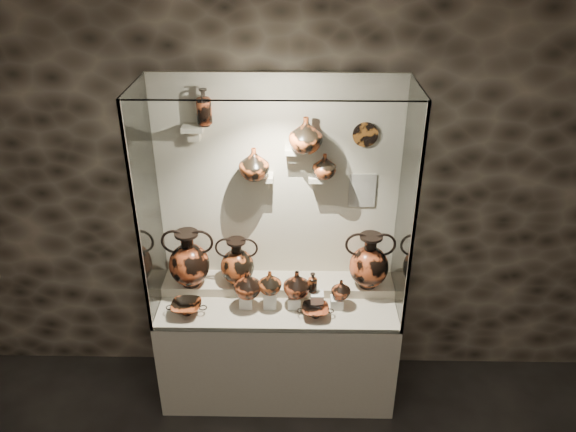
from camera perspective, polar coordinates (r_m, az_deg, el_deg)
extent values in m
cube|color=black|center=(3.94, -1.01, 3.09)|extent=(5.00, 0.02, 3.20)
cube|color=beige|center=(4.34, -1.02, -13.26)|extent=(1.70, 0.60, 0.80)
cube|color=#BDAD92|center=(4.08, -1.07, -8.90)|extent=(1.68, 0.58, 0.03)
cube|color=#BDAD92|center=(4.20, -0.99, -7.07)|extent=(1.70, 0.25, 0.10)
cube|color=beige|center=(3.94, -1.01, 3.06)|extent=(1.70, 0.03, 1.60)
cube|color=white|center=(3.39, -1.35, -1.34)|extent=(1.70, 0.01, 1.60)
cube|color=white|center=(3.78, -14.10, 1.03)|extent=(0.01, 0.60, 1.60)
cube|color=white|center=(3.72, 11.96, 0.83)|extent=(0.01, 0.60, 1.60)
cube|color=white|center=(3.36, -1.31, 13.08)|extent=(1.70, 0.60, 0.01)
cube|color=gray|center=(3.53, -15.09, -1.13)|extent=(0.02, 0.02, 1.60)
cube|color=gray|center=(3.47, 12.65, -1.39)|extent=(0.02, 0.02, 1.60)
cube|color=silver|center=(4.01, -4.28, -8.53)|extent=(0.09, 0.09, 0.10)
cube|color=silver|center=(3.99, -1.83, -8.40)|extent=(0.09, 0.09, 0.13)
cube|color=silver|center=(4.00, 0.64, -8.66)|extent=(0.09, 0.09, 0.09)
cube|color=silver|center=(3.99, 2.97, -8.51)|extent=(0.09, 0.09, 0.12)
cube|color=silver|center=(4.01, 4.98, -8.74)|extent=(0.09, 0.09, 0.08)
cube|color=beige|center=(3.76, -9.62, 8.81)|extent=(0.14, 0.12, 0.04)
cube|color=beige|center=(3.83, -2.56, 3.94)|extent=(0.14, 0.12, 0.04)
cube|color=beige|center=(3.75, 0.45, 6.71)|extent=(0.10, 0.12, 0.04)
cube|color=beige|center=(3.83, 3.14, 3.90)|extent=(0.14, 0.12, 0.04)
imported|color=#A5421F|center=(3.91, -4.14, -6.90)|extent=(0.24, 0.24, 0.20)
imported|color=#AB471E|center=(3.89, -1.85, -6.72)|extent=(0.17, 0.17, 0.17)
imported|color=#A5421F|center=(3.92, 0.90, -6.88)|extent=(0.19, 0.19, 0.20)
imported|color=#A5421F|center=(3.95, 5.40, -7.37)|extent=(0.18, 0.18, 0.14)
imported|color=#AB471E|center=(3.74, -3.47, 5.36)|extent=(0.26, 0.26, 0.22)
imported|color=#AB471E|center=(3.64, 1.82, 8.30)|extent=(0.27, 0.27, 0.23)
imported|color=#AB471E|center=(3.76, 3.72, 5.11)|extent=(0.20, 0.20, 0.17)
cylinder|color=#9B561E|center=(3.78, 7.86, 8.20)|extent=(0.17, 0.02, 0.17)
cube|color=beige|center=(3.95, 7.54, 2.59)|extent=(0.19, 0.01, 0.25)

